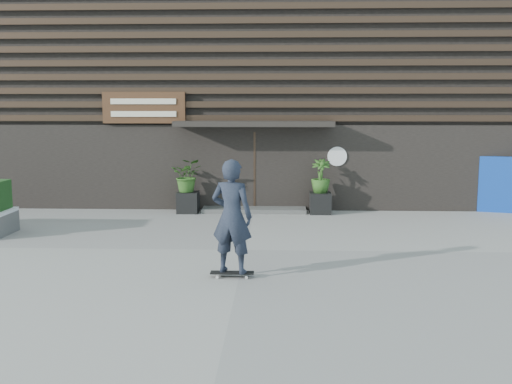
{
  "coord_description": "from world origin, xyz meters",
  "views": [
    {
      "loc": [
        0.69,
        -12.17,
        3.03
      ],
      "look_at": [
        0.19,
        1.04,
        1.1
      ],
      "focal_mm": 41.13,
      "sensor_mm": 36.0,
      "label": 1
    }
  ],
  "objects_px": {
    "skateboarder": "(232,217)",
    "blue_tarp": "(510,185)",
    "planter_pot_right": "(320,203)",
    "planter_pot_left": "(188,202)"
  },
  "relations": [
    {
      "from": "skateboarder",
      "to": "blue_tarp",
      "type": "bearing_deg",
      "value": 42.04
    },
    {
      "from": "planter_pot_left",
      "to": "blue_tarp",
      "type": "bearing_deg",
      "value": 1.86
    },
    {
      "from": "planter_pot_left",
      "to": "skateboarder",
      "type": "relative_size",
      "value": 0.28
    },
    {
      "from": "planter_pot_left",
      "to": "planter_pot_right",
      "type": "distance_m",
      "value": 3.8
    },
    {
      "from": "skateboarder",
      "to": "planter_pot_left",
      "type": "bearing_deg",
      "value": 105.47
    },
    {
      "from": "blue_tarp",
      "to": "skateboarder",
      "type": "relative_size",
      "value": 0.81
    },
    {
      "from": "planter_pot_left",
      "to": "skateboarder",
      "type": "height_order",
      "value": "skateboarder"
    },
    {
      "from": "skateboarder",
      "to": "planter_pot_right",
      "type": "bearing_deg",
      "value": 72.53
    },
    {
      "from": "blue_tarp",
      "to": "skateboarder",
      "type": "height_order",
      "value": "skateboarder"
    },
    {
      "from": "blue_tarp",
      "to": "planter_pot_right",
      "type": "bearing_deg",
      "value": -161.92
    }
  ]
}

